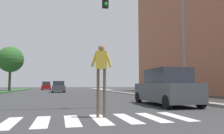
# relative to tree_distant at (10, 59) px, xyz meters

# --- Properties ---
(ground_plane) EXTENTS (140.00, 140.00, 0.00)m
(ground_plane) POSITION_rel_tree_distant_xyz_m (8.08, -8.22, -5.10)
(ground_plane) COLOR #38383A
(crosswalk) EXTENTS (7.65, 2.20, 0.01)m
(crosswalk) POSITION_rel_tree_distant_xyz_m (8.08, -29.50, -5.10)
(crosswalk) COLOR silver
(crosswalk) RESTS_ON ground_plane
(tree_distant) EXTENTS (4.06, 4.06, 7.00)m
(tree_distant) POSITION_rel_tree_distant_xyz_m (0.00, 0.00, 0.00)
(tree_distant) COLOR #4C3823
(tree_distant) RESTS_ON median_strip
(sidewalk_right) EXTENTS (3.00, 64.00, 0.15)m
(sidewalk_right) POSITION_rel_tree_distant_xyz_m (16.74, -10.22, -5.03)
(sidewalk_right) COLOR #9E9991
(sidewalk_right) RESTS_ON ground_plane
(street_lamp_right) EXTENTS (1.02, 0.24, 7.50)m
(street_lamp_right) POSITION_rel_tree_distant_xyz_m (16.14, -22.98, -0.51)
(street_lamp_right) COLOR slate
(street_lamp_right) RESTS_ON sidewalk_right
(pedestrian_performer) EXTENTS (0.75, 0.32, 2.49)m
(pedestrian_performer) POSITION_rel_tree_distant_xyz_m (9.06, -29.16, -3.44)
(pedestrian_performer) COLOR brown
(pedestrian_performer) RESTS_ON ground_plane
(suv_crossing) EXTENTS (2.01, 4.62, 1.97)m
(suv_crossing) POSITION_rel_tree_distant_xyz_m (13.31, -25.74, -4.17)
(suv_crossing) COLOR #474C51
(suv_crossing) RESTS_ON ground_plane
(sedan_midblock) EXTENTS (2.00, 4.64, 1.63)m
(sedan_midblock) POSITION_rel_tree_distant_xyz_m (7.49, -3.77, -4.34)
(sedan_midblock) COLOR #474C51
(sedan_midblock) RESTS_ON ground_plane
(sedan_distant) EXTENTS (2.04, 4.57, 1.77)m
(sedan_distant) POSITION_rel_tree_distant_xyz_m (4.92, 11.06, -4.29)
(sedan_distant) COLOR maroon
(sedan_distant) RESTS_ON ground_plane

